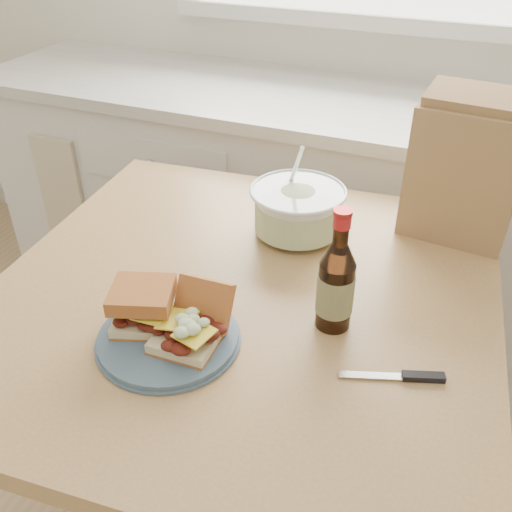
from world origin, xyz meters
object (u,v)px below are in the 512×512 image
at_px(beer_bottle, 336,284).
at_px(paper_bag, 465,173).
at_px(plate, 168,338).
at_px(coleslaw_bowl, 297,212).
at_px(dining_table, 242,336).

xyz_separation_m(beer_bottle, paper_bag, (0.17, 0.43, 0.06)).
relative_size(plate, beer_bottle, 1.03).
bearing_deg(coleslaw_bowl, dining_table, -96.98).
relative_size(dining_table, coleslaw_bowl, 4.95).
distance_m(coleslaw_bowl, beer_bottle, 0.33).
bearing_deg(paper_bag, beer_bottle, -105.10).
xyz_separation_m(dining_table, beer_bottle, (0.20, -0.03, 0.22)).
xyz_separation_m(dining_table, coleslaw_bowl, (0.03, 0.25, 0.18)).
xyz_separation_m(plate, beer_bottle, (0.26, 0.16, 0.08)).
relative_size(coleslaw_bowl, paper_bag, 0.73).
distance_m(dining_table, paper_bag, 0.61).
bearing_deg(dining_table, coleslaw_bowl, 78.07).
height_order(coleslaw_bowl, paper_bag, paper_bag).
distance_m(coleslaw_bowl, paper_bag, 0.38).
bearing_deg(plate, coleslaw_bowl, 78.24).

